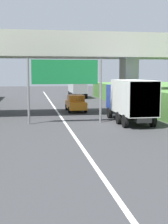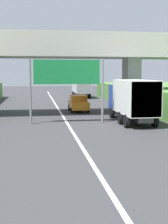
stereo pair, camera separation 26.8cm
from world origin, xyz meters
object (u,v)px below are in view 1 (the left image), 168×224
at_px(overhead_highway_sign, 65,76).
at_px(car_orange, 76,103).
at_px(truck_silver, 77,86).
at_px(truck_blue, 130,99).

relative_size(overhead_highway_sign, car_orange, 1.43).
bearing_deg(truck_silver, overhead_highway_sign, -100.27).
relative_size(truck_blue, car_orange, 1.78).
bearing_deg(car_orange, overhead_highway_sign, -103.97).
distance_m(overhead_highway_sign, truck_silver, 26.99).
relative_size(overhead_highway_sign, truck_blue, 0.81).
bearing_deg(truck_blue, car_orange, 111.73).
height_order(truck_blue, car_orange, truck_blue).
xyz_separation_m(overhead_highway_sign, car_orange, (1.92, 7.73, -2.89)).
height_order(overhead_highway_sign, truck_blue, overhead_highway_sign).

